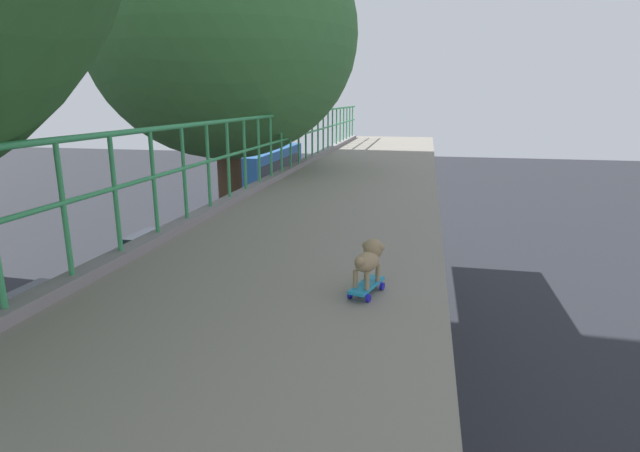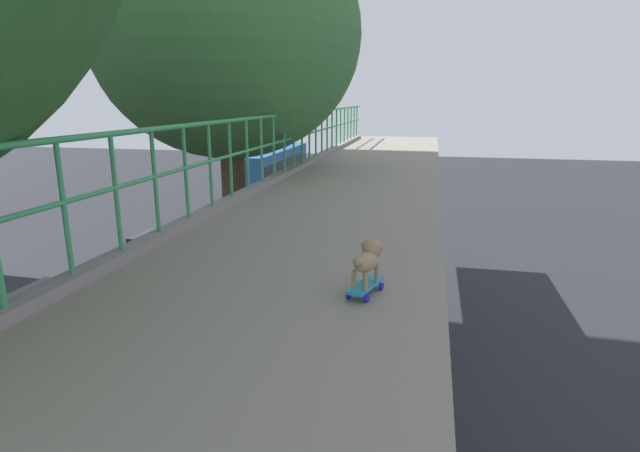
# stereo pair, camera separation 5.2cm
# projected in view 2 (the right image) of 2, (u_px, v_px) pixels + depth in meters

# --- Properties ---
(overpass_deck) EXTENTS (3.08, 36.80, 0.50)m
(overpass_deck) POSITION_uv_depth(u_px,v_px,m) (180.00, 407.00, 2.96)
(overpass_deck) COLOR gray
(overpass_deck) RESTS_ON bridge_pier
(car_red_taxi_third) EXTENTS (1.79, 4.48, 1.54)m
(car_red_taxi_third) POSITION_uv_depth(u_px,v_px,m) (25.00, 418.00, 9.93)
(car_red_taxi_third) COLOR red
(car_red_taxi_third) RESTS_ON ground
(car_black_fourth) EXTENTS (1.99, 4.07, 1.33)m
(car_black_fourth) POSITION_uv_depth(u_px,v_px,m) (40.00, 315.00, 14.75)
(car_black_fourth) COLOR black
(car_black_fourth) RESTS_ON ground
(car_blue_fifth) EXTENTS (1.76, 4.09, 1.30)m
(car_blue_fifth) POSITION_uv_depth(u_px,v_px,m) (190.00, 291.00, 16.68)
(car_blue_fifth) COLOR navy
(car_blue_fifth) RESTS_ON ground
(car_green_sixth) EXTENTS (1.76, 4.18, 1.33)m
(car_green_sixth) POSITION_uv_depth(u_px,v_px,m) (154.00, 250.00, 21.11)
(car_green_sixth) COLOR #1C6839
(car_green_sixth) RESTS_ON ground
(car_white_seventh) EXTENTS (1.86, 4.43, 1.38)m
(car_white_seventh) POSITION_uv_depth(u_px,v_px,m) (268.00, 231.00, 24.13)
(car_white_seventh) COLOR silver
(car_white_seventh) RESTS_ON ground
(city_bus) EXTENTS (2.58, 11.26, 3.24)m
(city_bus) POSITION_uv_depth(u_px,v_px,m) (272.00, 169.00, 36.50)
(city_bus) COLOR #22508B
(city_bus) RESTS_ON ground
(roadside_tree_mid) EXTENTS (5.73, 5.73, 10.75)m
(roadside_tree_mid) POSITION_uv_depth(u_px,v_px,m) (227.00, 37.00, 10.75)
(roadside_tree_mid) COLOR brown
(roadside_tree_mid) RESTS_ON ground
(toy_skateboard) EXTENTS (0.27, 0.46, 0.09)m
(toy_skateboard) POSITION_uv_depth(u_px,v_px,m) (365.00, 286.00, 3.99)
(toy_skateboard) COLOR #2093C4
(toy_skateboard) RESTS_ON overpass_deck
(small_dog) EXTENTS (0.25, 0.41, 0.34)m
(small_dog) POSITION_uv_depth(u_px,v_px,m) (368.00, 257.00, 3.96)
(small_dog) COLOR #987E5B
(small_dog) RESTS_ON toy_skateboard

